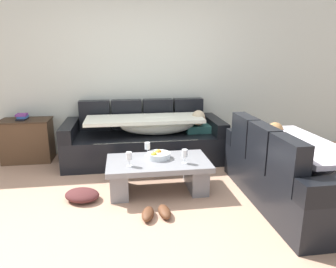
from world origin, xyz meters
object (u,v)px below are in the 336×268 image
wine_glass_far_back (147,146)px  pair_of_shoes (156,213)px  coffee_table (158,172)px  couch_along_wall (147,139)px  couch_near_window (291,172)px  side_cabinet (28,140)px  crumpled_garment (82,195)px  fruit_bowl (158,155)px  wine_glass_near_left (129,156)px  wine_glass_near_right (185,154)px  book_stack_on_cabinet (22,117)px

wine_glass_far_back → pair_of_shoes: bearing=-89.1°
coffee_table → wine_glass_far_back: (-0.11, 0.20, 0.26)m
couch_along_wall → couch_near_window: bearing=-47.1°
side_cabinet → couch_along_wall: bearing=-7.2°
crumpled_garment → couch_near_window: bearing=-8.4°
coffee_table → fruit_bowl: fruit_bowl is taller
fruit_bowl → wine_glass_near_left: bearing=-149.0°
couch_along_wall → wine_glass_far_back: couch_along_wall is taller
couch_near_window → wine_glass_near_right: 1.19m
wine_glass_near_right → book_stack_on_cabinet: 2.62m
pair_of_shoes → couch_along_wall: bearing=88.2°
fruit_bowl → pair_of_shoes: fruit_bowl is taller
wine_glass_near_left → pair_of_shoes: (0.25, -0.47, -0.45)m
couch_near_window → side_cabinet: 3.72m
couch_along_wall → coffee_table: couch_along_wall is taller
wine_glass_far_back → side_cabinet: size_ratio=0.23×
couch_along_wall → coffee_table: (0.04, -1.11, -0.09)m
wine_glass_near_right → wine_glass_far_back: (-0.40, 0.34, 0.00)m
couch_near_window → book_stack_on_cabinet: 3.77m
couch_near_window → book_stack_on_cabinet: size_ratio=8.92×
book_stack_on_cabinet → crumpled_garment: size_ratio=0.53×
couch_near_window → fruit_bowl: size_ratio=6.71×
fruit_bowl → crumpled_garment: fruit_bowl is taller
book_stack_on_cabinet → crumpled_garment: 1.87m
side_cabinet → pair_of_shoes: bearing=-48.3°
wine_glass_near_right → pair_of_shoes: bearing=-128.9°
couch_near_window → crumpled_garment: size_ratio=4.70×
wine_glass_near_left → couch_along_wall: bearing=76.5°
wine_glass_near_left → wine_glass_near_right: (0.63, 0.00, 0.00)m
wine_glass_far_back → pair_of_shoes: size_ratio=0.50×
coffee_table → wine_glass_far_back: size_ratio=7.23×
book_stack_on_cabinet → fruit_bowl: bearing=-34.0°
couch_along_wall → book_stack_on_cabinet: bearing=172.8°
coffee_table → pair_of_shoes: 0.65m
wine_glass_far_back → side_cabinet: 2.07m
fruit_bowl → wine_glass_near_left: 0.42m
wine_glass_near_left → wine_glass_far_back: (0.23, 0.34, 0.00)m
fruit_bowl → couch_along_wall: bearing=92.9°
crumpled_garment → fruit_bowl: bearing=12.6°
couch_along_wall → wine_glass_near_right: bearing=-75.1°
fruit_bowl → wine_glass_far_back: bearing=132.9°
fruit_bowl → book_stack_on_cabinet: bearing=146.0°
coffee_table → wine_glass_far_back: bearing=117.8°
fruit_bowl → wine_glass_near_left: size_ratio=1.69×
book_stack_on_cabinet → couch_near_window: bearing=-28.8°
wine_glass_near_right → book_stack_on_cabinet: book_stack_on_cabinet is taller
book_stack_on_cabinet → pair_of_shoes: book_stack_on_cabinet is taller
wine_glass_near_right → side_cabinet: 2.59m
couch_along_wall → fruit_bowl: size_ratio=8.40×
wine_glass_near_left → crumpled_garment: size_ratio=0.42×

